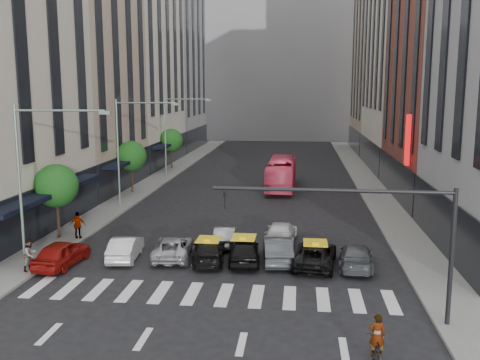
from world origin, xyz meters
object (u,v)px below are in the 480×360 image
(streetlamp_mid, at_px, (129,138))
(streetlamp_far, at_px, (173,126))
(motorcycle, at_px, (376,351))
(pedestrian_near, at_px, (30,254))
(streetlamp_near, at_px, (35,165))
(pedestrian_far, at_px, (78,225))
(car_red, at_px, (62,253))
(taxi_center, at_px, (244,250))
(taxi_left, at_px, (209,251))
(car_white_front, at_px, (125,248))
(bus, at_px, (281,174))

(streetlamp_mid, height_order, streetlamp_far, same)
(motorcycle, relative_size, pedestrian_near, 1.00)
(streetlamp_far, bearing_deg, streetlamp_near, -90.00)
(streetlamp_mid, height_order, pedestrian_far, streetlamp_mid)
(car_red, relative_size, taxi_center, 1.00)
(pedestrian_near, bearing_deg, taxi_left, -58.17)
(car_white_front, relative_size, pedestrian_far, 2.32)
(streetlamp_mid, bearing_deg, motorcycle, -54.93)
(streetlamp_near, relative_size, streetlamp_far, 1.00)
(taxi_center, relative_size, pedestrian_near, 2.44)
(streetlamp_near, xyz_separation_m, streetlamp_mid, (0.00, 16.00, 0.00))
(streetlamp_far, relative_size, car_white_front, 2.16)
(streetlamp_mid, distance_m, taxi_left, 17.07)
(streetlamp_mid, height_order, motorcycle, streetlamp_mid)
(streetlamp_near, xyz_separation_m, taxi_left, (9.03, 2.49, -5.24))
(streetlamp_mid, bearing_deg, car_white_front, -73.44)
(car_white_front, relative_size, bus, 0.38)
(car_white_front, bearing_deg, taxi_center, 174.62)
(streetlamp_near, distance_m, taxi_left, 10.73)
(streetlamp_near, bearing_deg, pedestrian_near, -124.88)
(taxi_left, bearing_deg, pedestrian_near, 10.93)
(motorcycle, bearing_deg, pedestrian_far, -41.44)
(car_white_front, bearing_deg, streetlamp_far, -88.11)
(taxi_center, distance_m, pedestrian_far, 11.93)
(taxi_center, xyz_separation_m, pedestrian_near, (-11.44, -3.03, 0.30))
(streetlamp_far, bearing_deg, motorcycle, -67.02)
(taxi_center, distance_m, bus, 23.85)
(car_white_front, height_order, pedestrian_near, pedestrian_near)
(streetlamp_mid, bearing_deg, taxi_left, -56.25)
(taxi_left, xyz_separation_m, pedestrian_near, (-9.38, -3.00, 0.39))
(car_white_front, xyz_separation_m, pedestrian_far, (-4.38, 3.43, 0.36))
(streetlamp_mid, xyz_separation_m, pedestrian_near, (-0.36, -16.51, -4.85))
(taxi_left, xyz_separation_m, taxi_center, (2.06, 0.03, 0.09))
(car_white_front, relative_size, pedestrian_near, 2.31)
(taxi_left, height_order, motorcycle, taxi_left)
(taxi_center, bearing_deg, pedestrian_far, -22.50)
(taxi_left, xyz_separation_m, motorcycle, (8.10, -10.89, -0.19))
(motorcycle, bearing_deg, car_red, -31.59)
(bus, distance_m, pedestrian_far, 24.09)
(car_red, relative_size, pedestrian_far, 2.45)
(streetlamp_far, distance_m, bus, 14.33)
(taxi_left, bearing_deg, motorcycle, 119.84)
(car_red, distance_m, motorcycle, 18.70)
(streetlamp_far, xyz_separation_m, taxi_left, (9.03, -29.51, -5.24))
(car_white_front, xyz_separation_m, bus, (8.38, 23.86, 0.85))
(car_red, height_order, pedestrian_far, pedestrian_far)
(streetlamp_near, distance_m, streetlamp_mid, 16.00)
(bus, relative_size, motorcycle, 6.14)
(car_white_front, distance_m, bus, 25.30)
(streetlamp_far, height_order, taxi_center, streetlamp_far)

